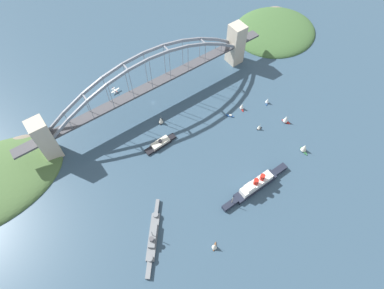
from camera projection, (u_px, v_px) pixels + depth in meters
The scene contains 15 objects.
ground_plane at pixel (153, 103), 382.82m from camera, with size 1400.00×1400.00×0.00m, color #334C60.
harbor_arch_bridge at pixel (150, 85), 358.61m from camera, with size 308.70×17.64×71.96m.
headland_west_shore at pixel (274, 31), 455.09m from camera, with size 118.01×106.53×20.21m.
ocean_liner at pixel (256, 185), 317.72m from camera, with size 80.53×10.43×18.80m.
naval_cruiser at pixel (153, 237), 292.45m from camera, with size 48.31×58.25×16.27m.
harbor_ferry_steamer at pixel (160, 144), 348.18m from camera, with size 37.24×10.37×7.98m.
seaplane_taxiing_near_bridge at pixel (115, 91), 390.60m from camera, with size 11.35×8.45×4.76m.
small_boat_1 at pixel (242, 106), 373.88m from camera, with size 5.51×7.91×9.68m.
small_boat_2 at pixel (230, 116), 370.94m from camera, with size 6.36×8.29×2.47m.
small_boat_3 at pixel (161, 120), 362.38m from camera, with size 7.72×7.53×10.45m.
small_boat_4 at pixel (286, 119), 362.73m from camera, with size 6.89×9.53×11.72m.
small_boat_5 at pixel (215, 246), 286.27m from camera, with size 7.59×6.71×9.59m.
small_boat_6 at pixel (259, 127), 358.80m from camera, with size 6.54×3.81×7.62m.
small_boat_7 at pixel (304, 148), 341.72m from camera, with size 6.73×10.84×11.50m.
small_boat_8 at pixel (267, 101), 379.28m from camera, with size 6.59×6.23×8.40m.
Camera 1 is at (108.74, 231.46, 292.71)m, focal length 30.55 mm.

